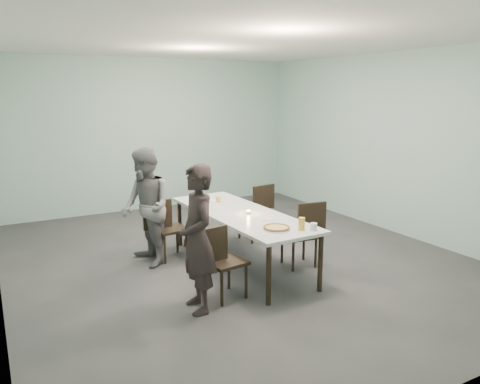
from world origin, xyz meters
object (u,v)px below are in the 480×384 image
pizza (277,228)px  chair_near_right (304,230)px  diner_far (146,207)px  water_tumbler (314,227)px  chair_far_left (165,225)px  chair_far_right (258,208)px  table (241,216)px  amber_tumbler (218,199)px  diner_near (197,239)px  side_plate (267,219)px  chair_near_left (220,257)px  tealight (248,212)px  beer_glass (302,224)px

pizza → chair_near_right: bearing=32.8°
diner_far → water_tumbler: (1.44, -1.81, -0.01)m
chair_far_left → chair_far_right: (1.65, 0.20, 0.00)m
table → chair_far_left: size_ratio=3.02×
chair_near_right → diner_far: 2.17m
amber_tumbler → pizza: bearing=-90.9°
chair_far_right → diner_near: (-1.89, -1.88, 0.30)m
chair_far_left → pizza: (0.79, -1.63, 0.27)m
diner_far → water_tumbler: diner_far is taller
pizza → diner_near: bearing=-177.7°
table → side_plate: bearing=-75.8°
chair_near_left → chair_far_left: 1.55m
water_tumbler → chair_far_right: bearing=76.5°
chair_near_right → tealight: bearing=-12.8°
chair_far_right → beer_glass: bearing=66.3°
beer_glass → water_tumbler: beer_glass is taller
table → amber_tumbler: size_ratio=32.86×
diner_near → table: bearing=137.1°
chair_far_right → water_tumbler: bearing=69.8°
table → chair_far_right: (0.83, 0.93, -0.19)m
chair_near_right → chair_far_right: 1.33m
diner_near → side_plate: bearing=117.0°
water_tumbler → tealight: (-0.29, 1.03, -0.02)m
chair_far_right → side_plate: bearing=56.5°
diner_far → pizza: bearing=31.9°
side_plate → chair_far_left: bearing=127.9°
table → diner_far: 1.29m
diner_near → chair_far_left: bearing=177.0°
pizza → side_plate: 0.45m
diner_near → water_tumbler: bearing=86.7°
side_plate → beer_glass: (0.10, -0.59, 0.07)m
table → side_plate: 0.50m
chair_near_right → side_plate: (-0.65, -0.08, 0.25)m
amber_tumbler → table: bearing=-90.1°
chair_far_left → water_tumbler: bearing=-61.5°
pizza → beer_glass: bearing=-33.0°
chair_near_left → amber_tumbler: 1.71m
side_plate → tealight: size_ratio=3.21×
chair_near_right → amber_tumbler: bearing=-46.5°
pizza → tealight: tealight is taller
water_tumbler → chair_far_left: bearing=121.4°
pizza → amber_tumbler: size_ratio=4.25×
chair_near_left → pizza: (0.71, -0.08, 0.27)m
chair_near_right → diner_near: diner_near is taller
table → beer_glass: (0.22, -1.07, 0.13)m
chair_near_right → chair_far_left: bearing=-27.0°
water_tumbler → diner_far: bearing=128.4°
chair_near_right → diner_far: bearing=-21.2°
diner_near → diner_far: diner_far is taller
beer_glass → water_tumbler: size_ratio=1.67×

